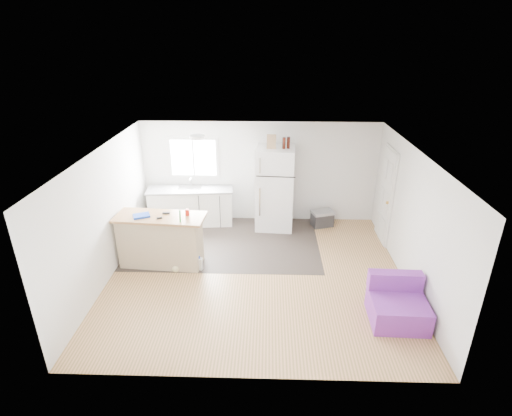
{
  "coord_description": "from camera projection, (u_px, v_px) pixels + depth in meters",
  "views": [
    {
      "loc": [
        0.18,
        -6.45,
        4.23
      ],
      "look_at": [
        -0.04,
        0.7,
        1.07
      ],
      "focal_mm": 28.0,
      "sensor_mm": 36.0,
      "label": 1
    }
  ],
  "objects": [
    {
      "name": "tool_b",
      "position": [
        159.0,
        218.0,
        7.43
      ],
      "size": [
        0.11,
        0.07,
        0.03
      ],
      "primitive_type": "cube",
      "rotation": [
        0.0,
        0.0,
        0.33
      ],
      "color": "black",
      "rests_on": "peninsula"
    },
    {
      "name": "cleaner_jug",
      "position": [
        199.0,
        264.0,
        7.72
      ],
      "size": [
        0.15,
        0.12,
        0.29
      ],
      "rotation": [
        0.0,
        0.0,
        -0.23
      ],
      "color": "silver",
      "rests_on": "floor"
    },
    {
      "name": "red_cup",
      "position": [
        187.0,
        212.0,
        7.55
      ],
      "size": [
        0.09,
        0.09,
        0.12
      ],
      "primitive_type": "cylinder",
      "rotation": [
        0.0,
        0.0,
        -0.19
      ],
      "color": "red",
      "rests_on": "peninsula"
    },
    {
      "name": "vinyl_zone",
      "position": [
        225.0,
        242.0,
        8.77
      ],
      "size": [
        4.05,
        2.5,
        0.0
      ],
      "primitive_type": "cube",
      "color": "#2F2723",
      "rests_on": "floor"
    },
    {
      "name": "cooler",
      "position": [
        322.0,
        218.0,
        9.45
      ],
      "size": [
        0.58,
        0.47,
        0.38
      ],
      "rotation": [
        0.0,
        0.0,
        0.31
      ],
      "color": "#2A2A2D",
      "rests_on": "floor"
    },
    {
      "name": "bottle_left",
      "position": [
        284.0,
        143.0,
        8.59
      ],
      "size": [
        0.08,
        0.08,
        0.25
      ],
      "primitive_type": "cylinder",
      "rotation": [
        0.0,
        0.0,
        -0.17
      ],
      "color": "#3A120A",
      "rests_on": "refrigerator"
    },
    {
      "name": "ceiling_fixture",
      "position": [
        197.0,
        137.0,
        7.79
      ],
      "size": [
        0.3,
        0.3,
        0.07
      ],
      "primitive_type": "cylinder",
      "color": "white",
      "rests_on": "ceiling"
    },
    {
      "name": "refrigerator",
      "position": [
        275.0,
        188.0,
        9.12
      ],
      "size": [
        0.9,
        0.86,
        1.92
      ],
      "rotation": [
        0.0,
        0.0,
        -0.08
      ],
      "color": "white",
      "rests_on": "floor"
    },
    {
      "name": "blue_tray",
      "position": [
        141.0,
        216.0,
        7.51
      ],
      "size": [
        0.36,
        0.32,
        0.04
      ],
      "primitive_type": "cube",
      "rotation": [
        0.0,
        0.0,
        0.42
      ],
      "color": "blue",
      "rests_on": "peninsula"
    },
    {
      "name": "bottle_right",
      "position": [
        288.0,
        143.0,
        8.62
      ],
      "size": [
        0.08,
        0.08,
        0.25
      ],
      "primitive_type": "cylinder",
      "rotation": [
        0.0,
        0.0,
        -0.2
      ],
      "color": "#3A120A",
      "rests_on": "refrigerator"
    },
    {
      "name": "mop",
      "position": [
        177.0,
        260.0,
        7.64
      ],
      "size": [
        0.27,
        0.36,
        1.32
      ],
      "rotation": [
        0.0,
        0.0,
        0.36
      ],
      "color": "green",
      "rests_on": "floor"
    },
    {
      "name": "room",
      "position": [
        257.0,
        217.0,
        7.13
      ],
      "size": [
        5.51,
        5.01,
        2.41
      ],
      "color": "olive",
      "rests_on": "ground"
    },
    {
      "name": "peninsula",
      "position": [
        161.0,
        240.0,
        7.76
      ],
      "size": [
        1.75,
        0.79,
        1.05
      ],
      "rotation": [
        0.0,
        0.0,
        -0.08
      ],
      "color": "tan",
      "rests_on": "floor"
    },
    {
      "name": "cardboard_box",
      "position": [
        271.0,
        142.0,
        8.61
      ],
      "size": [
        0.2,
        0.1,
        0.3
      ],
      "primitive_type": "cube",
      "rotation": [
        0.0,
        0.0,
        -0.01
      ],
      "color": "#9F7E5B",
      "rests_on": "refrigerator"
    },
    {
      "name": "interior_door",
      "position": [
        386.0,
        196.0,
        8.54
      ],
      "size": [
        0.11,
        0.92,
        2.1
      ],
      "color": "white",
      "rests_on": "right_wall"
    },
    {
      "name": "purple_seat",
      "position": [
        397.0,
        305.0,
        6.34
      ],
      "size": [
        0.88,
        0.84,
        0.71
      ],
      "rotation": [
        0.0,
        0.0,
        -0.03
      ],
      "color": "purple",
      "rests_on": "floor"
    },
    {
      "name": "tool_a",
      "position": [
        166.0,
        213.0,
        7.63
      ],
      "size": [
        0.14,
        0.06,
        0.03
      ],
      "primitive_type": "cube",
      "rotation": [
        0.0,
        0.0,
        0.07
      ],
      "color": "black",
      "rests_on": "peninsula"
    },
    {
      "name": "kitchen_cabinets",
      "position": [
        191.0,
        206.0,
        9.48
      ],
      "size": [
        2.03,
        0.78,
        1.16
      ],
      "rotation": [
        0.0,
        0.0,
        0.09
      ],
      "color": "white",
      "rests_on": "floor"
    },
    {
      "name": "window",
      "position": [
        194.0,
        158.0,
        9.3
      ],
      "size": [
        1.18,
        0.06,
        0.98
      ],
      "color": "white",
      "rests_on": "back_wall"
    }
  ]
}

